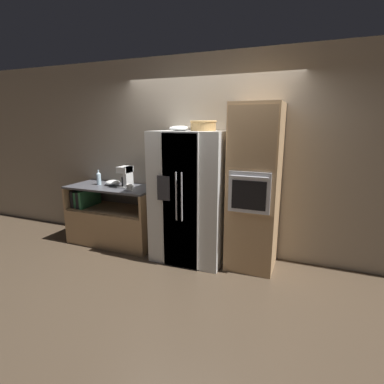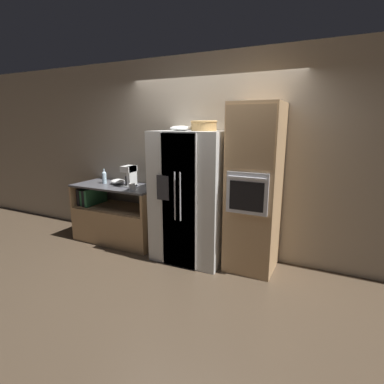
{
  "view_description": "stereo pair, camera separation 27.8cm",
  "coord_description": "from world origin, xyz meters",
  "views": [
    {
      "loc": [
        1.41,
        -3.67,
        1.87
      ],
      "look_at": [
        -0.05,
        -0.07,
        0.97
      ],
      "focal_mm": 28.0,
      "sensor_mm": 36.0,
      "label": 1
    },
    {
      "loc": [
        1.66,
        -3.55,
        1.87
      ],
      "look_at": [
        -0.05,
        -0.07,
        0.97
      ],
      "focal_mm": 28.0,
      "sensor_mm": 36.0,
      "label": 2
    }
  ],
  "objects": [
    {
      "name": "coffee_maker",
      "position": [
        -1.17,
        0.07,
        1.09
      ],
      "size": [
        0.16,
        0.22,
        0.32
      ],
      "color": "white",
      "rests_on": "counter_left"
    },
    {
      "name": "ground_plane",
      "position": [
        0.0,
        0.0,
        0.0
      ],
      "size": [
        20.0,
        20.0,
        0.0
      ],
      "primitive_type": "plane",
      "color": "#4C3D2D"
    },
    {
      "name": "mixing_bowl",
      "position": [
        -1.47,
        0.13,
        0.96
      ],
      "size": [
        0.23,
        0.23,
        0.08
      ],
      "color": "white",
      "rests_on": "counter_left"
    },
    {
      "name": "fruit_bowl",
      "position": [
        -0.25,
        -0.0,
        1.8
      ],
      "size": [
        0.28,
        0.28,
        0.06
      ],
      "color": "white",
      "rests_on": "refrigerator"
    },
    {
      "name": "wall_oven",
      "position": [
        0.74,
        0.08,
        1.06
      ],
      "size": [
        0.6,
        0.68,
        2.11
      ],
      "color": "tan",
      "rests_on": "ground_plane"
    },
    {
      "name": "wall_back",
      "position": [
        0.0,
        0.43,
        1.4
      ],
      "size": [
        12.0,
        0.06,
        2.8
      ],
      "color": "tan",
      "rests_on": "ground_plane"
    },
    {
      "name": "counter_left",
      "position": [
        -1.45,
        0.06,
        0.34
      ],
      "size": [
        1.4,
        0.67,
        0.92
      ],
      "color": "tan",
      "rests_on": "ground_plane"
    },
    {
      "name": "refrigerator",
      "position": [
        -0.1,
        0.02,
        0.89
      ],
      "size": [
        0.98,
        0.79,
        1.77
      ],
      "color": "silver",
      "rests_on": "ground_plane"
    },
    {
      "name": "wicker_basket",
      "position": [
        0.05,
        0.08,
        1.84
      ],
      "size": [
        0.35,
        0.35,
        0.13
      ],
      "color": "tan",
      "rests_on": "refrigerator"
    },
    {
      "name": "mug",
      "position": [
        -1.02,
        -0.09,
        0.96
      ],
      "size": [
        0.12,
        0.09,
        0.09
      ],
      "color": "silver",
      "rests_on": "counter_left"
    },
    {
      "name": "bottle_tall",
      "position": [
        -1.7,
        0.08,
        1.02
      ],
      "size": [
        0.07,
        0.07,
        0.24
      ],
      "color": "silver",
      "rests_on": "counter_left"
    }
  ]
}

